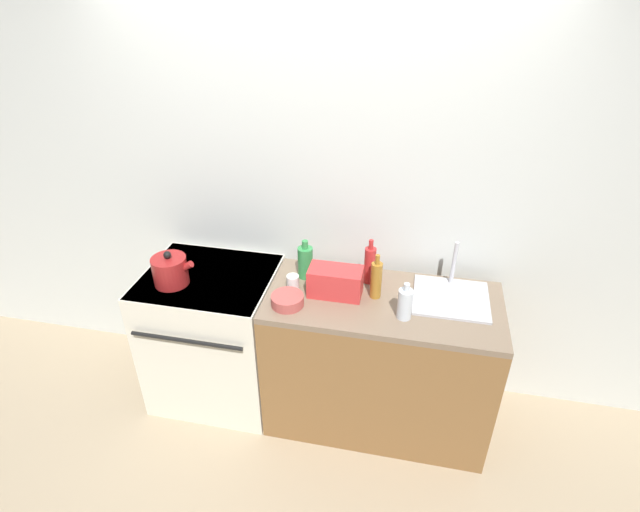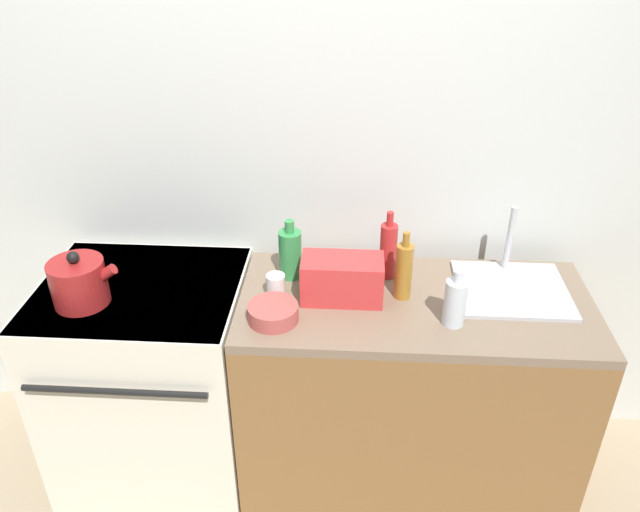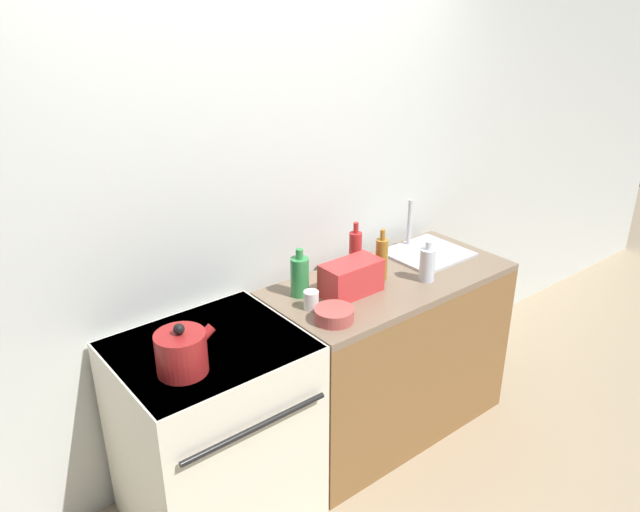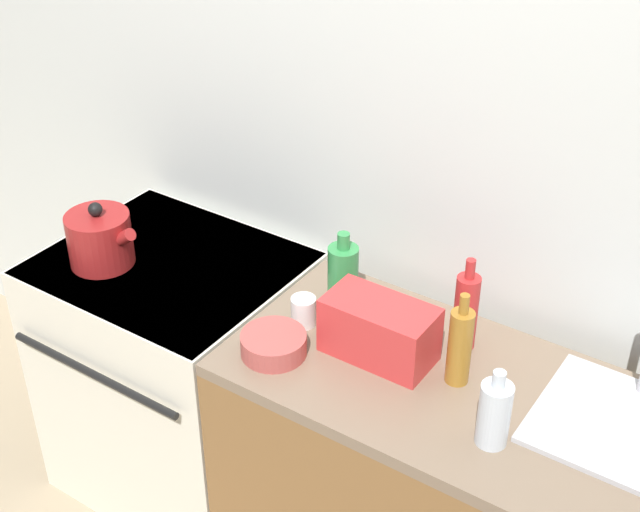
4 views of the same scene
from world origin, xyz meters
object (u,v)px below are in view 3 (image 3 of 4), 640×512
object	(u,v)px
kettle	(182,352)
bottle_red	(355,252)
stove	(215,431)
bottle_clear	(427,264)
cup_white	(311,300)
toaster	(351,278)
bottle_amber	(382,259)
bottle_green	(300,276)
bowl	(334,315)

from	to	relation	value
kettle	bottle_red	bearing A→B (deg)	12.69
stove	bottle_red	world-z (taller)	bottle_red
stove	kettle	distance (m)	0.57
bottle_clear	cup_white	size ratio (longest dim) A/B	2.45
toaster	bottle_clear	bearing A→B (deg)	-18.79
stove	toaster	world-z (taller)	toaster
stove	bottle_amber	bearing A→B (deg)	0.11
bottle_green	bowl	distance (m)	0.30
bottle_amber	kettle	bearing A→B (deg)	-174.56
kettle	toaster	xyz separation A→B (m)	(0.95, 0.09, -0.00)
bottle_green	bottle_red	distance (m)	0.38
bottle_clear	bottle_red	distance (m)	0.37
stove	bottle_red	distance (m)	1.11
bottle_green	bowl	size ratio (longest dim) A/B	1.34
stove	bottle_amber	distance (m)	1.15
bottle_clear	bowl	size ratio (longest dim) A/B	1.19
stove	toaster	size ratio (longest dim) A/B	3.08
stove	bottle_green	bearing A→B (deg)	11.79
kettle	bowl	bearing A→B (deg)	-5.23
cup_white	bowl	distance (m)	0.16
bottle_green	bowl	world-z (taller)	bottle_green
bottle_green	bottle_clear	world-z (taller)	bottle_green
bottle_green	bottle_amber	size ratio (longest dim) A/B	0.90
bottle_red	bowl	bearing A→B (deg)	-142.14
kettle	bottle_red	xyz separation A→B (m)	(1.12, 0.25, 0.03)
bottle_amber	bottle_red	size ratio (longest dim) A/B	0.97
bottle_red	stove	bearing A→B (deg)	-171.50
bottle_green	bottle_clear	bearing A→B (deg)	-24.64
toaster	stove	bearing A→B (deg)	178.49
toaster	bowl	world-z (taller)	toaster
kettle	bottle_green	xyz separation A→B (m)	(0.74, 0.23, 0.01)
kettle	bottle_green	size ratio (longest dim) A/B	1.04
stove	bottle_clear	world-z (taller)	bottle_clear
bottle_clear	bottle_red	world-z (taller)	bottle_red
kettle	bottle_amber	distance (m)	1.18
kettle	bottle_amber	size ratio (longest dim) A/B	0.93
bottle_green	toaster	bearing A→B (deg)	-34.38
stove	cup_white	distance (m)	0.73
toaster	cup_white	distance (m)	0.25
stove	toaster	distance (m)	0.94
kettle	bottle_green	distance (m)	0.78
kettle	bottle_red	size ratio (longest dim) A/B	0.90
stove	bottle_clear	size ratio (longest dim) A/B	4.32
cup_white	bottle_red	bearing A→B (deg)	21.32
toaster	bottle_red	bearing A→B (deg)	43.66
bottle_clear	cup_white	distance (m)	0.65
bottle_amber	bottle_green	bearing A→B (deg)	164.58
kettle	cup_white	size ratio (longest dim) A/B	2.89
toaster	kettle	bearing A→B (deg)	-174.63
bottle_amber	bowl	size ratio (longest dim) A/B	1.50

